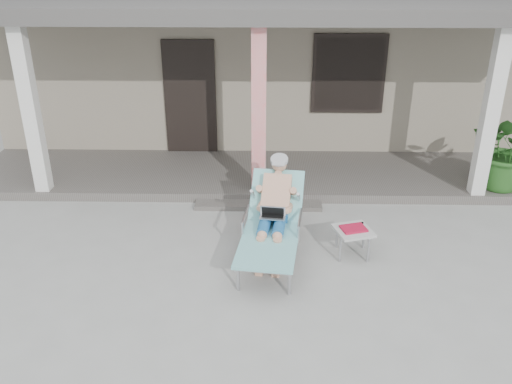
{
  "coord_description": "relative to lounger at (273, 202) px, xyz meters",
  "views": [
    {
      "loc": [
        0.12,
        -5.83,
        3.84
      ],
      "look_at": [
        -0.01,
        0.6,
        0.85
      ],
      "focal_mm": 38.0,
      "sensor_mm": 36.0,
      "label": 1
    }
  ],
  "objects": [
    {
      "name": "porch_deck",
      "position": [
        -0.22,
        2.51,
        -0.69
      ],
      "size": [
        10.0,
        2.0,
        0.15
      ],
      "primitive_type": "cube",
      "color": "#605B56",
      "rests_on": "ground"
    },
    {
      "name": "house",
      "position": [
        -0.21,
        6.0,
        0.9
      ],
      "size": [
        10.4,
        5.4,
        3.3
      ],
      "color": "gray",
      "rests_on": "ground"
    },
    {
      "name": "ground",
      "position": [
        -0.22,
        -0.49,
        -0.76
      ],
      "size": [
        60.0,
        60.0,
        0.0
      ],
      "primitive_type": "plane",
      "color": "#9E9E99",
      "rests_on": "ground"
    },
    {
      "name": "potted_palm",
      "position": [
        3.79,
        1.89,
        0.05
      ],
      "size": [
        1.44,
        1.33,
        1.33
      ],
      "primitive_type": "imported",
      "rotation": [
        0.0,
        0.0,
        -0.28
      ],
      "color": "#26591E",
      "rests_on": "porch_deck"
    },
    {
      "name": "side_table",
      "position": [
        1.06,
        -0.03,
        -0.42
      ],
      "size": [
        0.57,
        0.57,
        0.41
      ],
      "rotation": [
        0.0,
        0.0,
        0.29
      ],
      "color": "#B3B4AF",
      "rests_on": "ground"
    },
    {
      "name": "porch_overhang",
      "position": [
        -0.22,
        2.45,
        2.03
      ],
      "size": [
        10.0,
        2.3,
        2.85
      ],
      "color": "silver",
      "rests_on": "porch_deck"
    },
    {
      "name": "lounger",
      "position": [
        0.0,
        0.0,
        0.0
      ],
      "size": [
        0.94,
        1.96,
        1.24
      ],
      "rotation": [
        0.0,
        0.0,
        -0.13
      ],
      "color": "#B7B7BC",
      "rests_on": "ground"
    },
    {
      "name": "porch_step",
      "position": [
        -0.22,
        1.36,
        -0.73
      ],
      "size": [
        2.0,
        0.3,
        0.07
      ],
      "primitive_type": "cube",
      "color": "#605B56",
      "rests_on": "ground"
    }
  ]
}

